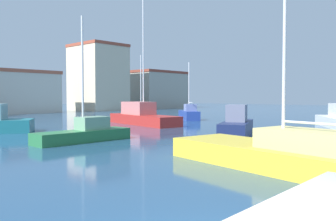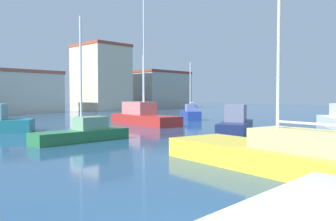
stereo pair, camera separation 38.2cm
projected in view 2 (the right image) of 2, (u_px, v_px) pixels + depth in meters
water at (126, 126)px, 29.94m from camera, size 160.00×160.00×0.00m
sailboat_green_mid_harbor at (83, 132)px, 19.70m from camera, size 5.61×1.58×6.94m
sailboat_grey_behind_lamppost at (143, 110)px, 47.84m from camera, size 5.30×4.63×8.07m
motorboat_navy_near_pier at (236, 125)px, 22.70m from camera, size 5.73×3.78×1.99m
sailboat_blue_outer_mooring at (190, 114)px, 37.53m from camera, size 3.73×4.22×6.14m
sailboat_red_distant_east at (143, 116)px, 31.64m from camera, size 3.95×8.81×14.44m
sailboat_yellow_center_channel at (282, 154)px, 12.08m from camera, size 4.38×9.26×12.10m
waterfront_apartments at (12, 92)px, 50.74m from camera, size 13.92×5.75×6.31m
warehouse_block at (101, 78)px, 62.45m from camera, size 7.59×8.74×11.61m
yacht_club at (162, 90)px, 72.75m from camera, size 11.95×6.49×7.65m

